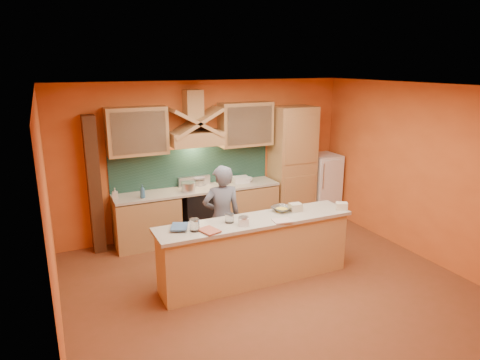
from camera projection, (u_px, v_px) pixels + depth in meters
name	position (u px, v px, depth m)	size (l,w,h in m)	color
floor	(271.00, 287.00, 6.10)	(5.50, 5.00, 0.01)	brown
ceiling	(275.00, 87.00, 5.36)	(5.50, 5.00, 0.01)	white
wall_back	(207.00, 157.00, 7.92)	(5.50, 0.02, 2.80)	orange
wall_front	(419.00, 274.00, 3.54)	(5.50, 0.02, 2.80)	orange
wall_left	(50.00, 225.00, 4.62)	(0.02, 5.00, 2.80)	orange
wall_right	(423.00, 172.00, 6.84)	(0.02, 5.00, 2.80)	orange
base_cabinet_left	(147.00, 222.00, 7.41)	(1.10, 0.60, 0.86)	tan
base_cabinet_right	(246.00, 207.00, 8.18)	(1.10, 0.60, 0.86)	tan
counter_top	(198.00, 189.00, 7.67)	(3.00, 0.62, 0.04)	#BBB19E
stove	(199.00, 213.00, 7.79)	(0.60, 0.58, 0.90)	black
backsplash	(193.00, 167.00, 7.83)	(3.00, 0.03, 0.70)	#1B3B32
range_hood	(196.00, 138.00, 7.47)	(0.92, 0.50, 0.24)	tan
hood_chimney	(193.00, 104.00, 7.40)	(0.30, 0.30, 0.50)	tan
upper_cabinet_left	(137.00, 131.00, 7.08)	(1.00, 0.35, 0.80)	tan
upper_cabinet_right	(246.00, 124.00, 7.89)	(1.00, 0.35, 0.80)	tan
pantry_column	(292.00, 165.00, 8.39)	(0.80, 0.60, 2.30)	tan
fridge	(322.00, 185.00, 8.82)	(0.58, 0.60, 1.30)	white
trim_column_left	(94.00, 185.00, 7.03)	(0.20, 0.30, 2.30)	#472816
island_body	(255.00, 252.00, 6.21)	(2.80, 0.55, 0.88)	tan
island_top	(256.00, 221.00, 6.08)	(2.90, 0.62, 0.05)	#BBB19E
person	(222.00, 217.00, 6.51)	(0.60, 0.39, 1.64)	slate
pot_large	(188.00, 188.00, 7.46)	(0.25, 0.25, 0.17)	silver
pot_small	(200.00, 183.00, 7.84)	(0.18, 0.18, 0.12)	#B7B6BD
soap_bottle_a	(115.00, 194.00, 7.04)	(0.08, 0.09, 0.19)	beige
soap_bottle_b	(142.00, 191.00, 7.09)	(0.09, 0.09, 0.23)	#346690
bowl_back	(246.00, 180.00, 8.08)	(0.24, 0.24, 0.08)	white
dish_rack	(241.00, 179.00, 8.05)	(0.29, 0.23, 0.10)	white
book_lower	(203.00, 233.00, 5.56)	(0.21, 0.28, 0.03)	#B3573F
book_upper	(171.00, 227.00, 5.71)	(0.22, 0.30, 0.02)	#41638F
jar_large	(195.00, 225.00, 5.63)	(0.13, 0.13, 0.16)	white
jar_small	(229.00, 218.00, 5.94)	(0.13, 0.13, 0.13)	white
kitchen_scale	(244.00, 221.00, 5.84)	(0.13, 0.13, 0.11)	white
mixing_bowl	(282.00, 209.00, 6.40)	(0.29, 0.29, 0.07)	white
cloth	(282.00, 221.00, 5.99)	(0.26, 0.19, 0.02)	beige
grocery_bag_a	(296.00, 207.00, 6.41)	(0.18, 0.14, 0.12)	beige
grocery_bag_b	(342.00, 206.00, 6.48)	(0.17, 0.13, 0.10)	beige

